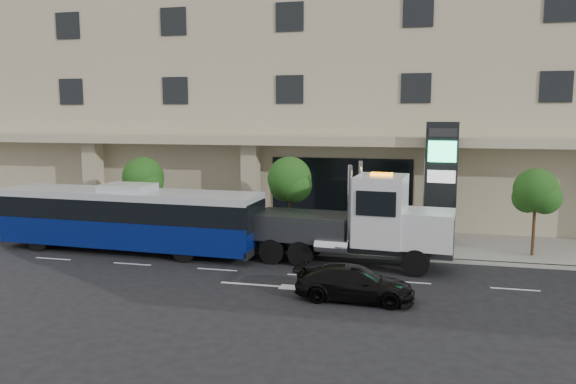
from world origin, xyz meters
name	(u,v)px	position (x,y,z in m)	size (l,w,h in m)	color
ground	(315,266)	(0.00, 0.00, 0.00)	(120.00, 120.00, 0.00)	black
sidewalk	(333,240)	(0.00, 5.00, 0.07)	(120.00, 6.00, 0.15)	gray
curb	(323,254)	(0.00, 2.00, 0.07)	(120.00, 0.30, 0.15)	gray
convention_center	(357,64)	(0.00, 15.42, 9.97)	(60.00, 17.60, 20.00)	tan
tree_left	(144,180)	(-9.97, 3.59, 3.11)	(2.27, 2.20, 4.22)	#422B19
tree_mid	(290,182)	(-1.97, 3.59, 3.26)	(2.28, 2.20, 4.38)	#422B19
tree_right	(536,193)	(9.53, 3.59, 3.04)	(2.10, 2.00, 4.04)	#422B19
city_bus	(129,217)	(-9.28, 0.64, 1.68)	(13.13, 3.34, 3.30)	black
tow_truck	(360,223)	(1.87, 0.71, 1.86)	(9.96, 3.21, 4.52)	#2D3033
black_sedan	(355,283)	(2.17, -4.10, 0.62)	(1.72, 4.24, 1.23)	black
signage_pylon	(441,183)	(5.36, 4.75, 3.24)	(1.57, 0.73, 6.09)	black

